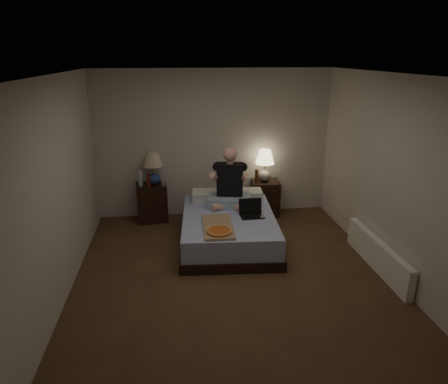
{
  "coord_description": "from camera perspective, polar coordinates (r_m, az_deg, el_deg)",
  "views": [
    {
      "loc": [
        -0.68,
        -4.42,
        2.71
      ],
      "look_at": [
        0.0,
        0.9,
        0.85
      ],
      "focal_mm": 32.0,
      "sensor_mm": 36.0,
      "label": 1
    }
  ],
  "objects": [
    {
      "name": "ceiling",
      "position": [
        4.48,
        1.53,
        16.42
      ],
      "size": [
        4.0,
        4.5,
        0.0
      ],
      "primitive_type": "cube",
      "rotation": [
        3.14,
        0.0,
        0.0
      ],
      "color": "white",
      "rests_on": "ground"
    },
    {
      "name": "floor",
      "position": [
        5.23,
        1.28,
        -12.09
      ],
      "size": [
        4.0,
        4.5,
        0.0
      ],
      "primitive_type": "cube",
      "color": "brown",
      "rests_on": "ground"
    },
    {
      "name": "wall_right",
      "position": [
        5.37,
        22.99,
        1.8
      ],
      "size": [
        0.0,
        4.5,
        2.5
      ],
      "primitive_type": "cube",
      "rotation": [
        1.57,
        0.0,
        -1.57
      ],
      "color": "silver",
      "rests_on": "ground"
    },
    {
      "name": "nightstand_right",
      "position": [
        7.08,
        5.87,
        -0.82
      ],
      "size": [
        0.5,
        0.45,
        0.61
      ],
      "primitive_type": "cube",
      "rotation": [
        0.0,
        0.0,
        -0.06
      ],
      "color": "black",
      "rests_on": "floor"
    },
    {
      "name": "wall_left",
      "position": [
        4.84,
        -22.72,
        0.01
      ],
      "size": [
        0.0,
        4.5,
        2.5
      ],
      "primitive_type": "cube",
      "rotation": [
        1.57,
        0.0,
        1.57
      ],
      "color": "silver",
      "rests_on": "ground"
    },
    {
      "name": "water_bottle",
      "position": [
        6.72,
        -11.84,
        1.86
      ],
      "size": [
        0.07,
        0.07,
        0.25
      ],
      "primitive_type": "cylinder",
      "color": "silver",
      "rests_on": "nightstand_left"
    },
    {
      "name": "bed",
      "position": [
        6.01,
        0.66,
        -5.32
      ],
      "size": [
        1.47,
        1.89,
        0.45
      ],
      "primitive_type": "cube",
      "rotation": [
        0.0,
        0.0,
        -0.07
      ],
      "color": "#6172C3",
      "rests_on": "floor"
    },
    {
      "name": "wall_front",
      "position": [
        2.71,
        8.79,
        -13.85
      ],
      "size": [
        4.0,
        0.0,
        2.5
      ],
      "primitive_type": "cube",
      "rotation": [
        -1.57,
        0.0,
        0.0
      ],
      "color": "silver",
      "rests_on": "ground"
    },
    {
      "name": "beer_bottle_right",
      "position": [
        6.86,
        4.68,
        2.28
      ],
      "size": [
        0.06,
        0.06,
        0.23
      ],
      "primitive_type": "cylinder",
      "color": "#4E270B",
      "rests_on": "nightstand_right"
    },
    {
      "name": "soda_can",
      "position": [
        6.7,
        -8.77,
        1.32
      ],
      "size": [
        0.07,
        0.07,
        0.1
      ],
      "primitive_type": "cylinder",
      "color": "#BBBCB6",
      "rests_on": "nightstand_left"
    },
    {
      "name": "wall_back",
      "position": [
        6.86,
        -1.45,
        6.84
      ],
      "size": [
        4.0,
        0.0,
        2.5
      ],
      "primitive_type": "cube",
      "rotation": [
        1.57,
        0.0,
        0.0
      ],
      "color": "silver",
      "rests_on": "ground"
    },
    {
      "name": "laptop",
      "position": [
        5.84,
        4.03,
        -2.44
      ],
      "size": [
        0.35,
        0.29,
        0.24
      ],
      "primitive_type": null,
      "rotation": [
        0.0,
        0.0,
        0.04
      ],
      "color": "black",
      "rests_on": "bed"
    },
    {
      "name": "pizza_box",
      "position": [
        5.29,
        -0.68,
        -5.71
      ],
      "size": [
        0.42,
        0.77,
        0.08
      ],
      "primitive_type": null,
      "rotation": [
        0.0,
        0.0,
        -0.03
      ],
      "color": "tan",
      "rests_on": "bed"
    },
    {
      "name": "lamp_right",
      "position": [
        6.89,
        5.84,
        3.76
      ],
      "size": [
        0.36,
        0.36,
        0.56
      ],
      "primitive_type": null,
      "rotation": [
        0.0,
        0.0,
        0.12
      ],
      "color": "gray",
      "rests_on": "nightstand_right"
    },
    {
      "name": "person",
      "position": [
        6.14,
        0.83,
        2.11
      ],
      "size": [
        0.75,
        0.64,
        0.93
      ],
      "primitive_type": null,
      "rotation": [
        0.0,
        0.0,
        -0.2
      ],
      "color": "black",
      "rests_on": "bed"
    },
    {
      "name": "beer_bottle_left",
      "position": [
        6.63,
        -10.72,
        1.62
      ],
      "size": [
        0.06,
        0.06,
        0.23
      ],
      "primitive_type": "cylinder",
      "color": "#571B0C",
      "rests_on": "nightstand_left"
    },
    {
      "name": "nightstand_left",
      "position": [
        6.91,
        -10.24,
        -1.43
      ],
      "size": [
        0.53,
        0.49,
        0.64
      ],
      "primitive_type": "cube",
      "rotation": [
        0.0,
        0.0,
        0.11
      ],
      "color": "black",
      "rests_on": "floor"
    },
    {
      "name": "lamp_left",
      "position": [
        6.72,
        -10.08,
        3.37
      ],
      "size": [
        0.35,
        0.35,
        0.56
      ],
      "primitive_type": null,
      "rotation": [
        0.0,
        0.0,
        -0.08
      ],
      "color": "navy",
      "rests_on": "nightstand_left"
    },
    {
      "name": "radiator",
      "position": [
        5.71,
        21.07,
        -8.36
      ],
      "size": [
        0.1,
        1.6,
        0.4
      ],
      "primitive_type": "cube",
      "color": "white",
      "rests_on": "floor"
    }
  ]
}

